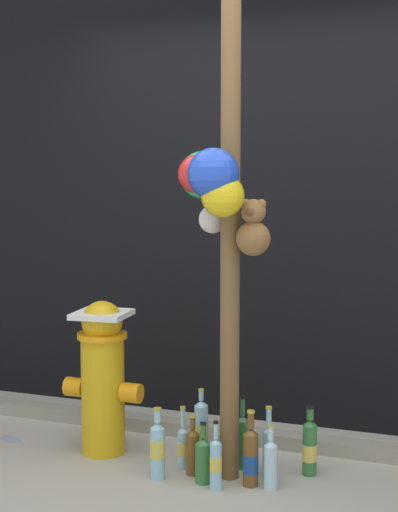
{
  "coord_description": "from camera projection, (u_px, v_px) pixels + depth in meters",
  "views": [
    {
      "loc": [
        1.22,
        -3.1,
        1.53
      ],
      "look_at": [
        -0.13,
        0.52,
        1.12
      ],
      "focal_mm": 54.7,
      "sensor_mm": 36.0,
      "label": 1
    }
  ],
  "objects": [
    {
      "name": "bottle_3",
      "position": [
        183.0,
        446.0,
        4.06
      ],
      "size": [
        0.06,
        0.06,
        0.33
      ],
      "color": "#93CCE0",
      "rests_on": "ground_plane"
    },
    {
      "name": "bottle_1",
      "position": [
        201.0,
        430.0,
        4.19
      ],
      "size": [
        0.08,
        0.08,
        0.38
      ],
      "color": "#93CCE0",
      "rests_on": "ground_plane"
    },
    {
      "name": "litter_0",
      "position": [
        10.0,
        439.0,
        4.5
      ],
      "size": [
        0.16,
        0.14,
        0.01
      ],
      "primitive_type": "cube",
      "rotation": [
        0.0,
        0.0,
        2.64
      ],
      "color": "#8C99B2",
      "rests_on": "ground_plane"
    },
    {
      "name": "building_wall",
      "position": [
        277.0,
        147.0,
        4.74
      ],
      "size": [
        10.0,
        0.2,
        3.39
      ],
      "color": "black",
      "rests_on": "ground_plane"
    },
    {
      "name": "memorial_post",
      "position": [
        222.0,
        149.0,
        3.73
      ],
      "size": [
        0.52,
        0.45,
        2.98
      ],
      "color": "brown",
      "rests_on": "ground_plane"
    },
    {
      "name": "bottle_5",
      "position": [
        158.0,
        449.0,
        3.91
      ],
      "size": [
        0.08,
        0.08,
        0.37
      ],
      "color": "#93CCE0",
      "rests_on": "ground_plane"
    },
    {
      "name": "bottle_9",
      "position": [
        310.0,
        447.0,
        3.96
      ],
      "size": [
        0.08,
        0.08,
        0.36
      ],
      "color": "#337038",
      "rests_on": "ground_plane"
    },
    {
      "name": "bottle_6",
      "position": [
        271.0,
        463.0,
        3.78
      ],
      "size": [
        0.07,
        0.07,
        0.32
      ],
      "color": "#B2DBEA",
      "rests_on": "ground_plane"
    },
    {
      "name": "bottle_0",
      "position": [
        216.0,
        463.0,
        3.77
      ],
      "size": [
        0.06,
        0.06,
        0.34
      ],
      "color": "#93CCE0",
      "rests_on": "ground_plane"
    },
    {
      "name": "fire_hydrant",
      "position": [
        103.0,
        374.0,
        4.25
      ],
      "size": [
        0.45,
        0.31,
        0.84
      ],
      "color": "gold",
      "rests_on": "ground_plane"
    },
    {
      "name": "bottle_8",
      "position": [
        251.0,
        457.0,
        3.82
      ],
      "size": [
        0.08,
        0.08,
        0.38
      ],
      "color": "brown",
      "rests_on": "ground_plane"
    },
    {
      "name": "curb_strip",
      "position": [
        251.0,
        436.0,
        4.44
      ],
      "size": [
        8.0,
        0.12,
        0.08
      ],
      "primitive_type": "cube",
      "color": "gray",
      "rests_on": "ground_plane"
    },
    {
      "name": "bottle_4",
      "position": [
        268.0,
        449.0,
        3.93
      ],
      "size": [
        0.06,
        0.06,
        0.37
      ],
      "color": "#93CCE0",
      "rests_on": "ground_plane"
    },
    {
      "name": "bottle_7",
      "position": [
        203.0,
        459.0,
        3.86
      ],
      "size": [
        0.08,
        0.08,
        0.31
      ],
      "color": "#337038",
      "rests_on": "ground_plane"
    },
    {
      "name": "bottle_2",
      "position": [
        193.0,
        450.0,
        3.97
      ],
      "size": [
        0.07,
        0.07,
        0.31
      ],
      "color": "brown",
      "rests_on": "ground_plane"
    },
    {
      "name": "bottle_10",
      "position": [
        243.0,
        440.0,
        4.05
      ],
      "size": [
        0.06,
        0.06,
        0.38
      ],
      "color": "#337038",
      "rests_on": "ground_plane"
    }
  ]
}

